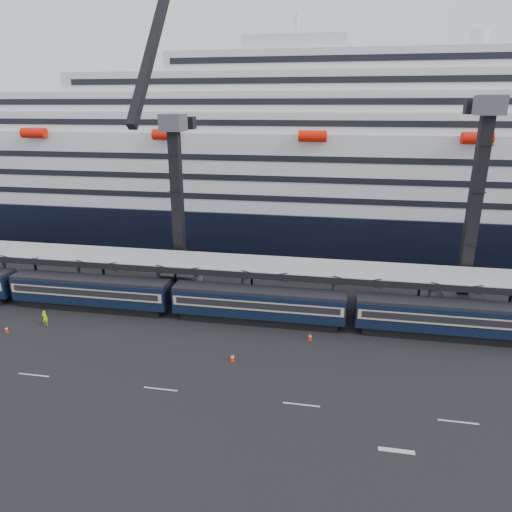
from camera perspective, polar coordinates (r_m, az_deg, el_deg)
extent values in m
plane|color=black|center=(42.17, 8.96, -14.98)|extent=(260.00, 260.00, 0.00)
cube|color=beige|center=(46.72, -26.02, -13.22)|extent=(3.00, 0.15, 0.02)
cube|color=beige|center=(41.29, -11.84, -15.96)|extent=(3.00, 0.15, 0.02)
cube|color=beige|center=(38.92, 5.69, -17.99)|extent=(3.00, 0.15, 0.02)
cube|color=beige|center=(40.16, 23.97, -18.42)|extent=(3.00, 0.15, 0.02)
cube|color=beige|center=(36.09, 17.15, -22.23)|extent=(2.50, 0.40, 0.02)
cube|color=black|center=(57.82, -19.75, -5.77)|extent=(17.48, 2.40, 0.90)
cube|color=black|center=(57.14, -19.95, -4.12)|extent=(19.00, 2.80, 2.70)
cube|color=#C3AE89|center=(57.03, -19.98, -3.84)|extent=(18.62, 2.92, 1.05)
cube|color=black|center=(57.01, -19.98, -3.79)|extent=(17.86, 2.98, 0.70)
cube|color=black|center=(56.61, -20.11, -2.71)|extent=(19.00, 2.50, 0.35)
cube|color=black|center=(51.25, 0.27, -7.77)|extent=(17.48, 2.40, 0.90)
cube|color=black|center=(50.48, 0.28, -5.94)|extent=(19.00, 2.80, 2.70)
cube|color=#C3AE89|center=(50.36, 0.28, -5.62)|extent=(18.62, 2.92, 1.05)
cube|color=black|center=(50.34, 0.28, -5.57)|extent=(17.86, 2.98, 0.70)
cube|color=black|center=(49.89, 0.28, -4.36)|extent=(19.00, 2.50, 0.35)
cube|color=black|center=(52.06, 22.79, -8.89)|extent=(17.48, 2.40, 0.90)
cube|color=black|center=(51.31, 23.04, -7.09)|extent=(19.00, 2.80, 2.70)
cube|color=#C3AE89|center=(51.19, 23.08, -6.79)|extent=(18.62, 2.92, 1.05)
cube|color=black|center=(51.17, 23.09, -6.74)|extent=(17.86, 2.98, 0.70)
cube|color=black|center=(50.72, 23.25, -5.56)|extent=(19.00, 2.50, 0.35)
cube|color=gray|center=(52.38, 9.70, -1.57)|extent=(130.00, 6.00, 0.25)
cube|color=black|center=(49.67, 9.62, -3.06)|extent=(130.00, 0.25, 0.70)
cube|color=black|center=(55.31, 9.74, -0.82)|extent=(130.00, 0.25, 0.70)
cube|color=black|center=(64.58, -28.75, -2.34)|extent=(0.25, 0.25, 5.40)
cube|color=black|center=(68.73, -25.93, -0.75)|extent=(0.25, 0.25, 5.40)
cube|color=black|center=(58.93, -21.12, -3.11)|extent=(0.25, 0.25, 5.40)
cube|color=black|center=(63.44, -18.58, -1.32)|extent=(0.25, 0.25, 5.40)
cube|color=black|center=(54.54, -12.05, -3.94)|extent=(0.25, 0.25, 5.40)
cube|color=black|center=(59.39, -10.06, -1.95)|extent=(0.25, 0.25, 5.40)
cube|color=black|center=(51.73, -1.68, -4.78)|extent=(0.25, 0.25, 5.40)
cube|color=black|center=(56.82, -0.53, -2.60)|extent=(0.25, 0.25, 5.40)
cube|color=black|center=(50.77, 9.49, -5.50)|extent=(0.25, 0.25, 5.40)
cube|color=black|center=(55.95, 9.60, -3.21)|extent=(0.25, 0.25, 5.40)
cube|color=black|center=(51.77, 20.67, -6.02)|extent=(0.25, 0.25, 5.40)
cube|color=black|center=(56.85, 19.74, -3.72)|extent=(0.25, 0.25, 5.40)
cube|color=black|center=(59.45, 29.28, -4.10)|extent=(0.25, 0.25, 5.40)
cube|color=black|center=(83.64, 10.01, 4.58)|extent=(200.00, 28.00, 7.00)
cube|color=silver|center=(81.94, 10.38, 11.04)|extent=(190.00, 26.88, 12.00)
cube|color=silver|center=(81.37, 10.69, 16.28)|extent=(160.00, 24.64, 3.00)
cube|color=black|center=(69.01, 10.68, 15.96)|extent=(153.60, 0.12, 0.90)
cube|color=silver|center=(81.33, 10.82, 18.39)|extent=(124.00, 21.84, 3.00)
cube|color=black|center=(70.36, 10.84, 18.44)|extent=(119.04, 0.12, 0.90)
cube|color=silver|center=(81.40, 10.96, 20.50)|extent=(90.00, 19.04, 3.00)
cube|color=black|center=(71.84, 10.99, 20.83)|extent=(86.40, 0.12, 0.90)
cube|color=silver|center=(81.59, 11.09, 22.60)|extent=(56.00, 16.24, 3.00)
cube|color=black|center=(73.45, 11.13, 23.11)|extent=(53.76, 0.12, 0.90)
cube|color=silver|center=(82.21, 5.08, 24.56)|extent=(16.00, 12.00, 2.50)
cylinder|color=silver|center=(84.31, 26.15, 23.11)|extent=(2.80, 2.80, 3.00)
cylinder|color=#FD1808|center=(82.71, -26.00, 13.65)|extent=(4.00, 1.60, 1.60)
cylinder|color=#FD1808|center=(72.23, -11.21, 14.68)|extent=(4.00, 1.60, 1.60)
cylinder|color=#FD1808|center=(67.53, 7.09, 14.64)|extent=(4.00, 1.60, 1.60)
cylinder|color=#FD1808|center=(69.81, 25.92, 13.12)|extent=(4.00, 1.60, 1.60)
cube|color=#484B4F|center=(61.91, -9.28, -2.73)|extent=(4.50, 4.50, 2.00)
cube|color=black|center=(59.10, -9.78, 6.36)|extent=(1.30, 1.30, 18.00)
cube|color=#484B4F|center=(57.90, -10.33, 16.08)|extent=(2.60, 3.20, 2.00)
cube|color=black|center=(52.69, -13.13, 23.23)|extent=(0.90, 12.26, 14.37)
cube|color=black|center=(60.27, -9.48, 16.20)|extent=(0.90, 5.04, 0.90)
cube|color=black|center=(62.66, -8.68, 16.13)|extent=(2.20, 1.60, 1.60)
cube|color=#484B4F|center=(59.64, 24.14, -5.01)|extent=(4.50, 4.50, 2.00)
cube|color=black|center=(56.51, 25.58, 5.31)|extent=(1.30, 1.30, 20.00)
cube|color=#484B4F|center=(55.42, 27.19, 16.42)|extent=(2.60, 3.20, 2.00)
cube|color=black|center=(58.12, 26.42, 16.53)|extent=(0.90, 5.60, 0.90)
cube|color=black|center=(60.83, 25.68, 16.44)|extent=(2.20, 1.60, 1.60)
imported|color=#C3FF0D|center=(55.38, -24.88, -7.05)|extent=(0.65, 0.44, 1.73)
cube|color=#FD1808|center=(56.04, -28.68, -8.30)|extent=(0.36, 0.36, 0.04)
cone|color=#FD1808|center=(55.89, -28.74, -7.97)|extent=(0.30, 0.30, 0.68)
cylinder|color=white|center=(55.89, -28.74, -7.97)|extent=(0.25, 0.25, 0.11)
cube|color=#FD1808|center=(44.27, -2.95, -12.96)|extent=(0.43, 0.43, 0.05)
cone|color=#FD1808|center=(44.05, -2.96, -12.48)|extent=(0.36, 0.36, 0.82)
cylinder|color=white|center=(44.05, -2.96, -12.48)|extent=(0.31, 0.31, 0.14)
cube|color=#FD1808|center=(48.11, 6.75, -10.34)|extent=(0.41, 0.41, 0.04)
cone|color=#FD1808|center=(47.92, 6.77, -9.91)|extent=(0.34, 0.34, 0.77)
cylinder|color=white|center=(47.92, 6.77, -9.91)|extent=(0.29, 0.29, 0.13)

